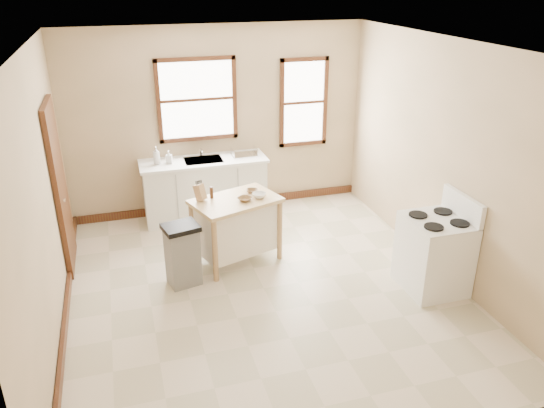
{
  "coord_description": "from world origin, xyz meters",
  "views": [
    {
      "loc": [
        -1.44,
        -5.18,
        3.47
      ],
      "look_at": [
        0.22,
        0.4,
        0.9
      ],
      "focal_mm": 35.0,
      "sensor_mm": 36.0,
      "label": 1
    }
  ],
  "objects_px": {
    "gas_stove": "(435,244)",
    "bowl_c": "(259,195)",
    "bowl_a": "(245,199)",
    "soap_bottle_a": "(156,156)",
    "kitchen_island": "(236,230)",
    "knife_block": "(200,193)",
    "pepper_grinder": "(212,192)",
    "soap_bottle_b": "(169,157)",
    "dish_rack": "(244,152)",
    "trash_bin": "(183,255)",
    "bowl_b": "(252,191)"
  },
  "relations": [
    {
      "from": "trash_bin",
      "to": "gas_stove",
      "type": "bearing_deg",
      "value": -31.25
    },
    {
      "from": "bowl_b",
      "to": "knife_block",
      "type": "bearing_deg",
      "value": -174.03
    },
    {
      "from": "soap_bottle_b",
      "to": "gas_stove",
      "type": "xyz_separation_m",
      "value": [
        2.71,
        -2.72,
        -0.43
      ]
    },
    {
      "from": "knife_block",
      "to": "pepper_grinder",
      "type": "distance_m",
      "value": 0.15
    },
    {
      "from": "soap_bottle_b",
      "to": "pepper_grinder",
      "type": "bearing_deg",
      "value": -60.15
    },
    {
      "from": "bowl_a",
      "to": "kitchen_island",
      "type": "bearing_deg",
      "value": 145.06
    },
    {
      "from": "pepper_grinder",
      "to": "soap_bottle_a",
      "type": "bearing_deg",
      "value": 112.6
    },
    {
      "from": "bowl_a",
      "to": "trash_bin",
      "type": "relative_size",
      "value": 0.22
    },
    {
      "from": "bowl_b",
      "to": "gas_stove",
      "type": "distance_m",
      "value": 2.34
    },
    {
      "from": "kitchen_island",
      "to": "pepper_grinder",
      "type": "bearing_deg",
      "value": 136.84
    },
    {
      "from": "kitchen_island",
      "to": "bowl_b",
      "type": "relative_size",
      "value": 7.04
    },
    {
      "from": "bowl_a",
      "to": "gas_stove",
      "type": "distance_m",
      "value": 2.32
    },
    {
      "from": "knife_block",
      "to": "bowl_a",
      "type": "relative_size",
      "value": 1.17
    },
    {
      "from": "kitchen_island",
      "to": "knife_block",
      "type": "bearing_deg",
      "value": 148.75
    },
    {
      "from": "gas_stove",
      "to": "bowl_c",
      "type": "bearing_deg",
      "value": 144.28
    },
    {
      "from": "bowl_c",
      "to": "trash_bin",
      "type": "height_order",
      "value": "bowl_c"
    },
    {
      "from": "trash_bin",
      "to": "soap_bottle_a",
      "type": "bearing_deg",
      "value": 79.65
    },
    {
      "from": "bowl_a",
      "to": "gas_stove",
      "type": "bearing_deg",
      "value": -31.85
    },
    {
      "from": "knife_block",
      "to": "trash_bin",
      "type": "distance_m",
      "value": 0.8
    },
    {
      "from": "kitchen_island",
      "to": "bowl_a",
      "type": "height_order",
      "value": "bowl_a"
    },
    {
      "from": "trash_bin",
      "to": "gas_stove",
      "type": "xyz_separation_m",
      "value": [
        2.8,
        -0.92,
        0.19
      ]
    },
    {
      "from": "bowl_a",
      "to": "bowl_b",
      "type": "height_order",
      "value": "bowl_a"
    },
    {
      "from": "soap_bottle_b",
      "to": "soap_bottle_a",
      "type": "bearing_deg",
      "value": -166.29
    },
    {
      "from": "soap_bottle_a",
      "to": "bowl_c",
      "type": "xyz_separation_m",
      "value": [
        1.12,
        -1.46,
        -0.16
      ]
    },
    {
      "from": "kitchen_island",
      "to": "bowl_c",
      "type": "bearing_deg",
      "value": -22.91
    },
    {
      "from": "dish_rack",
      "to": "bowl_c",
      "type": "distance_m",
      "value": 1.51
    },
    {
      "from": "soap_bottle_a",
      "to": "knife_block",
      "type": "bearing_deg",
      "value": -74.85
    },
    {
      "from": "knife_block",
      "to": "bowl_c",
      "type": "relative_size",
      "value": 1.13
    },
    {
      "from": "bowl_b",
      "to": "bowl_c",
      "type": "relative_size",
      "value": 0.84
    },
    {
      "from": "dish_rack",
      "to": "knife_block",
      "type": "xyz_separation_m",
      "value": [
        -0.9,
        -1.38,
        -0.01
      ]
    },
    {
      "from": "soap_bottle_a",
      "to": "bowl_b",
      "type": "bearing_deg",
      "value": -51.11
    },
    {
      "from": "kitchen_island",
      "to": "bowl_c",
      "type": "distance_m",
      "value": 0.55
    },
    {
      "from": "trash_bin",
      "to": "knife_block",
      "type": "bearing_deg",
      "value": 42.4
    },
    {
      "from": "soap_bottle_b",
      "to": "knife_block",
      "type": "distance_m",
      "value": 1.36
    },
    {
      "from": "soap_bottle_b",
      "to": "dish_rack",
      "type": "relative_size",
      "value": 0.49
    },
    {
      "from": "soap_bottle_a",
      "to": "bowl_a",
      "type": "relative_size",
      "value": 1.54
    },
    {
      "from": "soap_bottle_a",
      "to": "trash_bin",
      "type": "height_order",
      "value": "soap_bottle_a"
    },
    {
      "from": "soap_bottle_b",
      "to": "dish_rack",
      "type": "distance_m",
      "value": 1.12
    },
    {
      "from": "knife_block",
      "to": "bowl_b",
      "type": "bearing_deg",
      "value": -37.45
    },
    {
      "from": "soap_bottle_a",
      "to": "kitchen_island",
      "type": "distance_m",
      "value": 1.77
    },
    {
      "from": "dish_rack",
      "to": "knife_block",
      "type": "relative_size",
      "value": 1.89
    },
    {
      "from": "pepper_grinder",
      "to": "bowl_a",
      "type": "distance_m",
      "value": 0.43
    },
    {
      "from": "pepper_grinder",
      "to": "kitchen_island",
      "type": "bearing_deg",
      "value": -24.47
    },
    {
      "from": "kitchen_island",
      "to": "trash_bin",
      "type": "distance_m",
      "value": 0.82
    },
    {
      "from": "knife_block",
      "to": "pepper_grinder",
      "type": "bearing_deg",
      "value": -31.6
    },
    {
      "from": "kitchen_island",
      "to": "trash_bin",
      "type": "bearing_deg",
      "value": -172.57
    },
    {
      "from": "bowl_a",
      "to": "bowl_b",
      "type": "xyz_separation_m",
      "value": [
        0.15,
        0.24,
        -0.0
      ]
    },
    {
      "from": "dish_rack",
      "to": "kitchen_island",
      "type": "bearing_deg",
      "value": -129.04
    },
    {
      "from": "dish_rack",
      "to": "pepper_grinder",
      "type": "relative_size",
      "value": 2.52
    },
    {
      "from": "kitchen_island",
      "to": "knife_block",
      "type": "distance_m",
      "value": 0.69
    }
  ]
}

